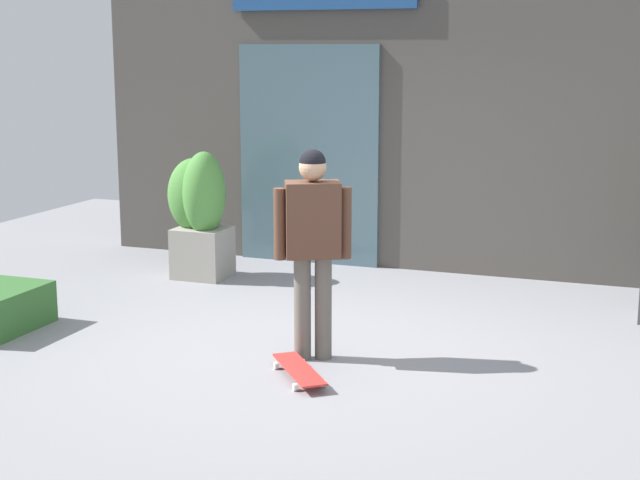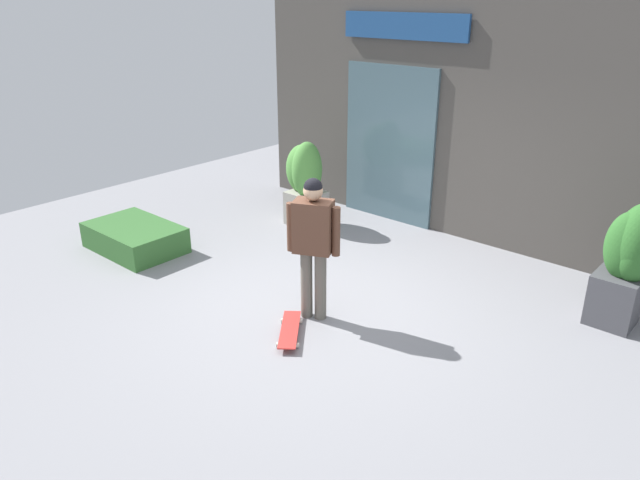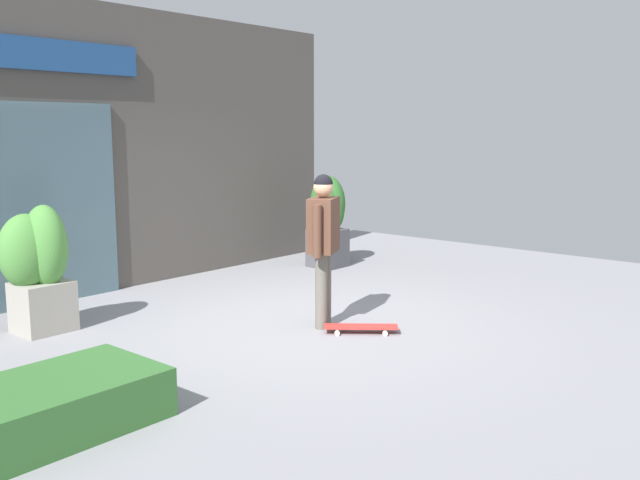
% 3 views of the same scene
% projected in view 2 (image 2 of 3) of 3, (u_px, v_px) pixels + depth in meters
% --- Properties ---
extents(ground_plane, '(12.00, 12.00, 0.00)m').
position_uv_depth(ground_plane, '(322.00, 306.00, 6.91)').
color(ground_plane, gray).
extents(building_facade, '(7.20, 0.31, 3.64)m').
position_uv_depth(building_facade, '(462.00, 113.00, 8.37)').
color(building_facade, '#4C4742').
rests_on(building_facade, ground_plane).
extents(skateboarder, '(0.54, 0.41, 1.62)m').
position_uv_depth(skateboarder, '(313.00, 236.00, 6.31)').
color(skateboarder, '#666056').
rests_on(skateboarder, ground_plane).
extents(skateboard, '(0.62, 0.71, 0.08)m').
position_uv_depth(skateboard, '(290.00, 330.00, 6.32)').
color(skateboard, red).
rests_on(skateboard, ground_plane).
extents(planter_box_left, '(0.59, 0.61, 1.39)m').
position_uv_depth(planter_box_left, '(631.00, 258.00, 6.27)').
color(planter_box_left, '#47474C').
rests_on(planter_box_left, ground_plane).
extents(planter_box_right, '(0.66, 0.57, 1.32)m').
position_uv_depth(planter_box_right, '(305.00, 180.00, 9.13)').
color(planter_box_right, gray).
rests_on(planter_box_right, ground_plane).
extents(hedge_ledge, '(1.36, 0.90, 0.36)m').
position_uv_depth(hedge_ledge, '(135.00, 238.00, 8.37)').
color(hedge_ledge, '#33662D').
rests_on(hedge_ledge, ground_plane).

